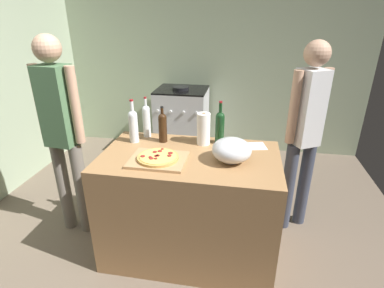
% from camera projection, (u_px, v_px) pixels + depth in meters
% --- Properties ---
extents(ground_plane, '(4.42, 3.45, 0.02)m').
position_uv_depth(ground_plane, '(182.00, 197.00, 3.35)').
color(ground_plane, '#6B5B4C').
extents(kitchen_wall_rear, '(4.42, 0.10, 2.60)m').
position_uv_depth(kitchen_wall_rear, '(202.00, 57.00, 4.16)').
color(kitchen_wall_rear, '#99A889').
rests_on(kitchen_wall_rear, ground_plane).
extents(counter, '(1.33, 0.77, 0.89)m').
position_uv_depth(counter, '(190.00, 205.00, 2.43)').
color(counter, '#9E7247').
rests_on(counter, ground_plane).
extents(cutting_board, '(0.40, 0.32, 0.02)m').
position_uv_depth(cutting_board, '(158.00, 160.00, 2.16)').
color(cutting_board, tan).
rests_on(cutting_board, counter).
extents(pizza, '(0.30, 0.30, 0.03)m').
position_uv_depth(pizza, '(158.00, 157.00, 2.15)').
color(pizza, tan).
rests_on(pizza, cutting_board).
extents(mixing_bowl, '(0.28, 0.28, 0.17)m').
position_uv_depth(mixing_bowl, '(232.00, 150.00, 2.13)').
color(mixing_bowl, '#B2B2B7').
rests_on(mixing_bowl, counter).
extents(paper_towel_roll, '(0.11, 0.11, 0.26)m').
position_uv_depth(paper_towel_roll, '(204.00, 129.00, 2.40)').
color(paper_towel_roll, white).
rests_on(paper_towel_roll, counter).
extents(wine_bottle_dark, '(0.07, 0.07, 0.36)m').
position_uv_depth(wine_bottle_dark, '(133.00, 124.00, 2.43)').
color(wine_bottle_dark, silver).
rests_on(wine_bottle_dark, counter).
extents(wine_bottle_green, '(0.07, 0.07, 0.35)m').
position_uv_depth(wine_bottle_green, '(220.00, 126.00, 2.41)').
color(wine_bottle_green, '#143819').
rests_on(wine_bottle_green, counter).
extents(wine_bottle_amber, '(0.07, 0.07, 0.30)m').
position_uv_depth(wine_bottle_amber, '(163.00, 126.00, 2.44)').
color(wine_bottle_amber, '#331E0F').
rests_on(wine_bottle_amber, counter).
extents(wine_bottle_clear, '(0.07, 0.07, 0.34)m').
position_uv_depth(wine_bottle_clear, '(146.00, 120.00, 2.54)').
color(wine_bottle_clear, silver).
rests_on(wine_bottle_clear, counter).
extents(recipe_sheet, '(0.24, 0.20, 0.00)m').
position_uv_depth(recipe_sheet, '(252.00, 146.00, 2.40)').
color(recipe_sheet, white).
rests_on(recipe_sheet, counter).
extents(stove, '(0.67, 0.61, 0.98)m').
position_uv_depth(stove, '(182.00, 123.00, 4.17)').
color(stove, '#B7B7BC').
rests_on(stove, ground_plane).
extents(person_in_stripes, '(0.40, 0.22, 1.73)m').
position_uv_depth(person_in_stripes, '(61.00, 127.00, 2.47)').
color(person_in_stripes, slate).
rests_on(person_in_stripes, ground_plane).
extents(person_in_red, '(0.33, 0.27, 1.68)m').
position_uv_depth(person_in_red, '(305.00, 129.00, 2.54)').
color(person_in_red, '#383D4C').
rests_on(person_in_red, ground_plane).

